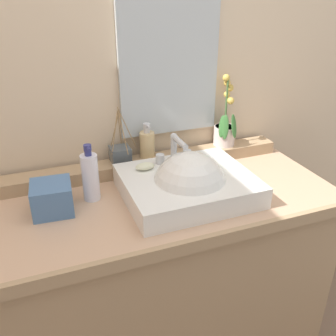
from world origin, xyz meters
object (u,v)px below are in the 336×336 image
object	(u,v)px
tissue_box	(52,198)
reed_diffuser	(120,154)
potted_plant	(225,128)
soap_dispenser	(147,143)
sink_basin	(189,187)
lotion_bottle	(90,176)
soap_bar	(145,166)

from	to	relation	value
tissue_box	reed_diffuser	bearing A→B (deg)	34.15
potted_plant	soap_dispenser	size ratio (longest dim) A/B	2.15
tissue_box	potted_plant	bearing A→B (deg)	14.88
soap_dispenser	sink_basin	bearing A→B (deg)	-77.15
lotion_bottle	tissue_box	xyz separation A→B (m)	(-0.14, -0.03, -0.04)
soap_dispenser	lotion_bottle	size ratio (longest dim) A/B	0.69
lotion_bottle	reed_diffuser	bearing A→B (deg)	46.99
soap_bar	lotion_bottle	world-z (taller)	lotion_bottle
soap_bar	soap_dispenser	world-z (taller)	soap_dispenser
potted_plant	reed_diffuser	bearing A→B (deg)	-179.12
reed_diffuser	tissue_box	xyz separation A→B (m)	(-0.28, -0.19, -0.03)
reed_diffuser	tissue_box	size ratio (longest dim) A/B	1.73
sink_basin	tissue_box	distance (m)	0.47
sink_basin	soap_dispenser	world-z (taller)	soap_dispenser
soap_dispenser	tissue_box	world-z (taller)	soap_dispenser
soap_dispenser	tissue_box	size ratio (longest dim) A/B	1.09
potted_plant	soap_dispenser	xyz separation A→B (m)	(-0.35, 0.00, -0.02)
potted_plant	reed_diffuser	distance (m)	0.47
reed_diffuser	soap_bar	bearing A→B (deg)	-70.55
sink_basin	soap_bar	distance (m)	0.18
reed_diffuser	soap_dispenser	bearing A→B (deg)	4.04
soap_dispenser	reed_diffuser	xyz separation A→B (m)	(-0.11, -0.01, -0.02)
soap_dispenser	lotion_bottle	world-z (taller)	lotion_bottle
potted_plant	lotion_bottle	bearing A→B (deg)	-165.01
sink_basin	potted_plant	bearing A→B (deg)	43.32
soap_bar	soap_dispenser	distance (m)	0.17
soap_bar	reed_diffuser	world-z (taller)	reed_diffuser
sink_basin	tissue_box	size ratio (longest dim) A/B	3.46
lotion_bottle	tissue_box	size ratio (longest dim) A/B	1.58
soap_bar	lotion_bottle	size ratio (longest dim) A/B	0.34
tissue_box	soap_bar	bearing A→B (deg)	6.82
sink_basin	lotion_bottle	bearing A→B (deg)	161.46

